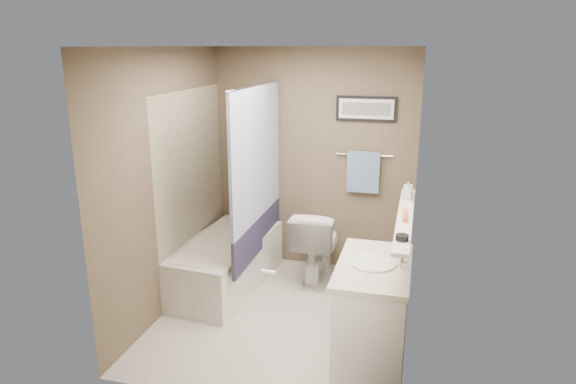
% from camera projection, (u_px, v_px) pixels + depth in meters
% --- Properties ---
extents(ground, '(2.50, 2.50, 0.00)m').
position_uv_depth(ground, '(284.00, 316.00, 4.75)').
color(ground, beige).
rests_on(ground, ground).
extents(ceiling, '(2.20, 2.50, 0.04)m').
position_uv_depth(ceiling, '(283.00, 49.00, 4.09)').
color(ceiling, silver).
rests_on(ceiling, wall_back).
extents(wall_back, '(2.20, 0.04, 2.40)m').
position_uv_depth(wall_back, '(313.00, 161.00, 5.56)').
color(wall_back, brown).
rests_on(wall_back, ground).
extents(wall_front, '(2.20, 0.04, 2.40)m').
position_uv_depth(wall_front, '(234.00, 242.00, 3.27)').
color(wall_front, brown).
rests_on(wall_front, ground).
extents(wall_left, '(0.04, 2.50, 2.40)m').
position_uv_depth(wall_left, '(169.00, 183.00, 4.68)').
color(wall_left, brown).
rests_on(wall_left, ground).
extents(wall_right, '(0.04, 2.50, 2.40)m').
position_uv_depth(wall_right, '(412.00, 200.00, 4.15)').
color(wall_right, brown).
rests_on(wall_right, ground).
extents(tile_surround, '(0.02, 1.55, 2.00)m').
position_uv_depth(tile_surround, '(193.00, 190.00, 5.20)').
color(tile_surround, '#B6A98A').
rests_on(tile_surround, wall_left).
extents(curtain_rod, '(0.02, 1.55, 0.02)m').
position_uv_depth(curtain_rod, '(256.00, 86.00, 4.74)').
color(curtain_rod, silver).
rests_on(curtain_rod, wall_left).
extents(curtain_upper, '(0.03, 1.45, 1.28)m').
position_uv_depth(curtain_upper, '(257.00, 154.00, 4.92)').
color(curtain_upper, silver).
rests_on(curtain_upper, curtain_rod).
extents(curtain_lower, '(0.03, 1.45, 0.36)m').
position_uv_depth(curtain_lower, '(258.00, 234.00, 5.15)').
color(curtain_lower, '#272545').
rests_on(curtain_lower, curtain_rod).
extents(mirror, '(0.02, 1.60, 1.00)m').
position_uv_depth(mirror, '(417.00, 153.00, 3.90)').
color(mirror, silver).
rests_on(mirror, wall_right).
extents(shelf, '(0.12, 1.60, 0.03)m').
position_uv_depth(shelf, '(405.00, 217.00, 4.05)').
color(shelf, silver).
rests_on(shelf, wall_right).
extents(towel_bar, '(0.60, 0.02, 0.02)m').
position_uv_depth(towel_bar, '(364.00, 155.00, 5.38)').
color(towel_bar, silver).
rests_on(towel_bar, wall_back).
extents(towel, '(0.34, 0.05, 0.44)m').
position_uv_depth(towel, '(363.00, 172.00, 5.42)').
color(towel, '#98BADD').
rests_on(towel, towel_bar).
extents(art_frame, '(0.62, 0.02, 0.26)m').
position_uv_depth(art_frame, '(366.00, 109.00, 5.27)').
color(art_frame, black).
rests_on(art_frame, wall_back).
extents(art_mat, '(0.56, 0.00, 0.20)m').
position_uv_depth(art_mat, '(366.00, 109.00, 5.25)').
color(art_mat, white).
rests_on(art_mat, art_frame).
extents(art_image, '(0.50, 0.00, 0.13)m').
position_uv_depth(art_image, '(366.00, 109.00, 5.25)').
color(art_image, '#595959').
rests_on(art_image, art_mat).
extents(door, '(0.80, 0.02, 2.00)m').
position_uv_depth(door, '(317.00, 281.00, 3.18)').
color(door, silver).
rests_on(door, wall_front).
extents(door_handle, '(0.10, 0.02, 0.02)m').
position_uv_depth(door_handle, '(269.00, 272.00, 3.31)').
color(door_handle, silver).
rests_on(door_handle, door).
extents(bathtub, '(0.84, 1.56, 0.50)m').
position_uv_depth(bathtub, '(225.00, 263.00, 5.27)').
color(bathtub, silver).
rests_on(bathtub, ground).
extents(tub_rim, '(0.56, 1.36, 0.02)m').
position_uv_depth(tub_rim, '(224.00, 241.00, 5.20)').
color(tub_rim, white).
rests_on(tub_rim, bathtub).
extents(toilet, '(0.45, 0.78, 0.79)m').
position_uv_depth(toilet, '(317.00, 244.00, 5.40)').
color(toilet, white).
rests_on(toilet, ground).
extents(vanity, '(0.51, 0.90, 0.80)m').
position_uv_depth(vanity, '(373.00, 317.00, 3.94)').
color(vanity, white).
rests_on(vanity, ground).
extents(countertop, '(0.54, 0.96, 0.04)m').
position_uv_depth(countertop, '(374.00, 266.00, 3.83)').
color(countertop, beige).
rests_on(countertop, vanity).
extents(sink_basin, '(0.34, 0.34, 0.01)m').
position_uv_depth(sink_basin, '(373.00, 263.00, 3.82)').
color(sink_basin, silver).
rests_on(sink_basin, countertop).
extents(faucet_spout, '(0.02, 0.02, 0.10)m').
position_uv_depth(faucet_spout, '(400.00, 260.00, 3.76)').
color(faucet_spout, silver).
rests_on(faucet_spout, countertop).
extents(faucet_knob, '(0.05, 0.05, 0.05)m').
position_uv_depth(faucet_knob, '(401.00, 258.00, 3.86)').
color(faucet_knob, silver).
rests_on(faucet_knob, countertop).
extents(candle_bowl_near, '(0.09, 0.09, 0.04)m').
position_uv_depth(candle_bowl_near, '(402.00, 238.00, 3.53)').
color(candle_bowl_near, black).
rests_on(candle_bowl_near, shelf).
extents(hair_brush_front, '(0.05, 0.22, 0.04)m').
position_uv_depth(hair_brush_front, '(405.00, 215.00, 3.98)').
color(hair_brush_front, orange).
rests_on(hair_brush_front, shelf).
extents(pink_comb, '(0.05, 0.16, 0.01)m').
position_uv_depth(pink_comb, '(406.00, 208.00, 4.23)').
color(pink_comb, pink).
rests_on(pink_comb, shelf).
extents(glass_jar, '(0.08, 0.08, 0.10)m').
position_uv_depth(glass_jar, '(408.00, 191.00, 4.56)').
color(glass_jar, silver).
rests_on(glass_jar, shelf).
extents(soap_bottle, '(0.08, 0.08, 0.16)m').
position_uv_depth(soap_bottle, '(408.00, 191.00, 4.43)').
color(soap_bottle, '#999999').
rests_on(soap_bottle, shelf).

